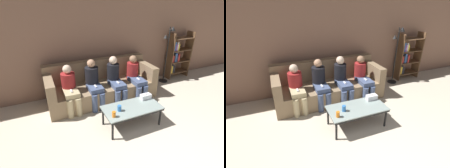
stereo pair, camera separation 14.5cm
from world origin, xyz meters
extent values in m
cube|color=#8C6651|center=(0.00, 3.62, 1.30)|extent=(12.00, 0.06, 2.60)
cube|color=#897051|center=(0.00, 3.02, 0.21)|extent=(2.61, 0.94, 0.43)
cube|color=#897051|center=(0.00, 3.39, 0.68)|extent=(2.61, 0.20, 0.50)
cube|color=#897051|center=(-1.21, 3.02, 0.60)|extent=(0.18, 0.94, 0.35)
cube|color=#897051|center=(1.21, 3.02, 0.60)|extent=(0.18, 0.94, 0.35)
cube|color=#8C9E99|center=(0.16, 1.83, 0.41)|extent=(1.12, 0.56, 0.02)
cube|color=black|center=(0.16, 1.83, 0.38)|extent=(1.10, 0.55, 0.04)
cylinder|color=black|center=(-0.35, 1.60, 0.18)|extent=(0.04, 0.04, 0.36)
cylinder|color=black|center=(0.67, 1.60, 0.18)|extent=(0.04, 0.04, 0.36)
cylinder|color=black|center=(-0.35, 2.07, 0.18)|extent=(0.04, 0.04, 0.36)
cylinder|color=black|center=(0.67, 2.07, 0.18)|extent=(0.04, 0.04, 0.36)
cylinder|color=#3372BF|center=(-0.12, 1.82, 0.48)|extent=(0.07, 0.07, 0.11)
cylinder|color=orange|center=(-0.29, 1.69, 0.47)|extent=(0.07, 0.07, 0.11)
cube|color=white|center=(0.57, 2.00, 0.47)|extent=(0.22, 0.12, 0.10)
sphere|color=white|center=(0.57, 2.00, 0.53)|extent=(0.04, 0.04, 0.04)
cube|color=brown|center=(2.32, 3.39, 0.70)|extent=(0.02, 0.32, 1.40)
cube|color=brown|center=(3.05, 3.39, 0.70)|extent=(0.02, 0.32, 1.40)
cube|color=brown|center=(2.69, 3.39, 0.18)|extent=(0.72, 0.32, 0.02)
cube|color=gold|center=(2.41, 3.39, 0.30)|extent=(0.04, 0.24, 0.24)
cube|color=#232328|center=(2.45, 3.39, 0.32)|extent=(0.04, 0.24, 0.28)
cube|color=#232328|center=(2.50, 3.39, 0.30)|extent=(0.03, 0.24, 0.22)
cube|color=brown|center=(2.69, 3.39, 0.53)|extent=(0.72, 0.32, 0.02)
cube|color=red|center=(2.40, 3.39, 0.64)|extent=(0.04, 0.24, 0.21)
cube|color=#232328|center=(2.45, 3.39, 0.66)|extent=(0.04, 0.24, 0.25)
cube|color=#33569E|center=(2.50, 3.39, 0.68)|extent=(0.05, 0.24, 0.28)
cube|color=#232328|center=(2.56, 3.39, 0.63)|extent=(0.03, 0.24, 0.19)
cube|color=red|center=(2.61, 3.39, 0.65)|extent=(0.05, 0.24, 0.24)
cube|color=brown|center=(2.69, 3.39, 0.88)|extent=(0.72, 0.32, 0.02)
cube|color=#33569E|center=(2.40, 3.39, 1.02)|extent=(0.03, 0.24, 0.27)
cube|color=#8E4293|center=(2.45, 3.39, 0.99)|extent=(0.04, 0.24, 0.20)
cube|color=silver|center=(2.49, 3.39, 1.01)|extent=(0.04, 0.24, 0.25)
cube|color=gold|center=(2.54, 3.39, 0.99)|extent=(0.04, 0.24, 0.20)
cube|color=brown|center=(2.69, 3.39, 1.23)|extent=(0.72, 0.32, 0.02)
cylinder|color=black|center=(2.07, 3.24, 0.01)|extent=(0.26, 0.26, 0.02)
cylinder|color=black|center=(2.07, 3.24, 0.80)|extent=(0.03, 0.03, 1.60)
cone|color=black|center=(2.17, 3.24, 1.55)|extent=(0.14, 0.14, 0.12)
cone|color=black|center=(1.99, 3.28, 1.35)|extent=(0.12, 0.12, 0.10)
cylinder|color=tan|center=(-0.90, 2.55, 0.21)|extent=(0.13, 0.13, 0.43)
cylinder|color=tan|center=(-0.72, 2.55, 0.21)|extent=(0.13, 0.13, 0.43)
cube|color=tan|center=(-0.81, 2.76, 0.48)|extent=(0.30, 0.41, 0.10)
cylinder|color=maroon|center=(-0.81, 2.97, 0.64)|extent=(0.30, 0.30, 0.42)
sphere|color=beige|center=(-0.81, 2.97, 0.94)|extent=(0.19, 0.19, 0.19)
cube|color=white|center=(-0.81, 2.72, 0.54)|extent=(0.04, 0.12, 0.02)
cylinder|color=#47567A|center=(-0.36, 2.56, 0.21)|extent=(0.13, 0.13, 0.43)
cylinder|color=#47567A|center=(-0.18, 2.56, 0.21)|extent=(0.13, 0.13, 0.43)
cube|color=#47567A|center=(-0.27, 2.76, 0.48)|extent=(0.30, 0.41, 0.10)
cylinder|color=black|center=(-0.27, 2.97, 0.66)|extent=(0.30, 0.30, 0.48)
sphere|color=tan|center=(-0.27, 2.97, 0.99)|extent=(0.18, 0.18, 0.18)
cube|color=white|center=(-0.27, 2.72, 0.54)|extent=(0.04, 0.12, 0.02)
cylinder|color=#47567A|center=(0.18, 2.50, 0.21)|extent=(0.13, 0.13, 0.43)
cylinder|color=#47567A|center=(0.36, 2.50, 0.21)|extent=(0.13, 0.13, 0.43)
cube|color=#47567A|center=(0.27, 2.74, 0.48)|extent=(0.29, 0.46, 0.10)
cylinder|color=black|center=(0.27, 2.97, 0.66)|extent=(0.29, 0.29, 0.48)
sphere|color=beige|center=(0.27, 2.97, 1.00)|extent=(0.19, 0.19, 0.19)
cube|color=white|center=(0.27, 2.69, 0.54)|extent=(0.04, 0.12, 0.02)
cylinder|color=#47567A|center=(0.72, 2.48, 0.21)|extent=(0.13, 0.13, 0.43)
cylinder|color=#47567A|center=(0.90, 2.48, 0.21)|extent=(0.13, 0.13, 0.43)
cube|color=#47567A|center=(0.81, 2.72, 0.48)|extent=(0.29, 0.49, 0.10)
cylinder|color=maroon|center=(0.81, 2.97, 0.64)|extent=(0.29, 0.29, 0.43)
sphere|color=#997051|center=(0.81, 2.97, 0.95)|extent=(0.19, 0.19, 0.19)
cube|color=white|center=(0.81, 2.67, 0.54)|extent=(0.04, 0.12, 0.02)
camera|label=1|loc=(-1.33, -0.57, 2.29)|focal=28.00mm
camera|label=2|loc=(-1.20, -0.63, 2.29)|focal=28.00mm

